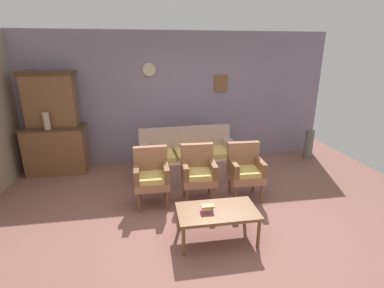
{
  "coord_description": "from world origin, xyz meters",
  "views": [
    {
      "loc": [
        -0.71,
        -3.37,
        2.29
      ],
      "look_at": [
        0.01,
        1.0,
        0.85
      ],
      "focal_mm": 26.54,
      "sensor_mm": 36.0,
      "label": 1
    }
  ],
  "objects_px": {
    "armchair_row_middle": "(245,169)",
    "book_stack_on_table": "(207,209)",
    "armchair_near_cabinet": "(198,171)",
    "coffee_table": "(217,213)",
    "floral_couch": "(188,160)",
    "floor_vase_by_wall": "(309,144)",
    "side_cabinet": "(57,149)",
    "armchair_near_couch_end": "(151,174)",
    "vase_on_cabinet": "(46,121)"
  },
  "relations": [
    {
      "from": "floral_couch",
      "to": "floor_vase_by_wall",
      "type": "distance_m",
      "value": 2.86
    },
    {
      "from": "vase_on_cabinet",
      "to": "floor_vase_by_wall",
      "type": "relative_size",
      "value": 0.49
    },
    {
      "from": "armchair_near_cabinet",
      "to": "armchair_near_couch_end",
      "type": "bearing_deg",
      "value": -178.97
    },
    {
      "from": "floral_couch",
      "to": "armchair_near_couch_end",
      "type": "height_order",
      "value": "same"
    },
    {
      "from": "coffee_table",
      "to": "side_cabinet",
      "type": "bearing_deg",
      "value": 134.54
    },
    {
      "from": "side_cabinet",
      "to": "armchair_near_cabinet",
      "type": "bearing_deg",
      "value": -31.53
    },
    {
      "from": "armchair_row_middle",
      "to": "book_stack_on_table",
      "type": "height_order",
      "value": "armchair_row_middle"
    },
    {
      "from": "armchair_row_middle",
      "to": "coffee_table",
      "type": "distance_m",
      "value": 1.26
    },
    {
      "from": "armchair_row_middle",
      "to": "coffee_table",
      "type": "relative_size",
      "value": 0.9
    },
    {
      "from": "side_cabinet",
      "to": "floor_vase_by_wall",
      "type": "xyz_separation_m",
      "value": [
        5.32,
        -0.1,
        -0.14
      ]
    },
    {
      "from": "vase_on_cabinet",
      "to": "floral_couch",
      "type": "distance_m",
      "value": 2.7
    },
    {
      "from": "floral_couch",
      "to": "book_stack_on_table",
      "type": "xyz_separation_m",
      "value": [
        -0.07,
        -2.03,
        0.14
      ]
    },
    {
      "from": "armchair_near_cabinet",
      "to": "armchair_row_middle",
      "type": "distance_m",
      "value": 0.77
    },
    {
      "from": "coffee_table",
      "to": "floral_couch",
      "type": "bearing_deg",
      "value": 91.89
    },
    {
      "from": "floral_couch",
      "to": "floor_vase_by_wall",
      "type": "height_order",
      "value": "floral_couch"
    },
    {
      "from": "side_cabinet",
      "to": "book_stack_on_table",
      "type": "height_order",
      "value": "side_cabinet"
    },
    {
      "from": "floral_couch",
      "to": "armchair_near_cabinet",
      "type": "xyz_separation_m",
      "value": [
        0.02,
        -0.95,
        0.17
      ]
    },
    {
      "from": "book_stack_on_table",
      "to": "floor_vase_by_wall",
      "type": "height_order",
      "value": "floor_vase_by_wall"
    },
    {
      "from": "armchair_near_cabinet",
      "to": "floor_vase_by_wall",
      "type": "relative_size",
      "value": 1.4
    },
    {
      "from": "coffee_table",
      "to": "vase_on_cabinet",
      "type": "bearing_deg",
      "value": 137.08
    },
    {
      "from": "armchair_near_couch_end",
      "to": "coffee_table",
      "type": "relative_size",
      "value": 0.9
    },
    {
      "from": "coffee_table",
      "to": "floor_vase_by_wall",
      "type": "relative_size",
      "value": 1.56
    },
    {
      "from": "side_cabinet",
      "to": "floor_vase_by_wall",
      "type": "distance_m",
      "value": 5.32
    },
    {
      "from": "coffee_table",
      "to": "armchair_near_cabinet",
      "type": "bearing_deg",
      "value": 92.29
    },
    {
      "from": "armchair_row_middle",
      "to": "armchair_near_couch_end",
      "type": "bearing_deg",
      "value": 179.1
    },
    {
      "from": "floral_couch",
      "to": "coffee_table",
      "type": "xyz_separation_m",
      "value": [
        0.07,
        -2.01,
        0.05
      ]
    },
    {
      "from": "side_cabinet",
      "to": "book_stack_on_table",
      "type": "xyz_separation_m",
      "value": [
        2.44,
        -2.64,
        -0.0
      ]
    },
    {
      "from": "side_cabinet",
      "to": "book_stack_on_table",
      "type": "distance_m",
      "value": 3.59
    },
    {
      "from": "armchair_row_middle",
      "to": "coffee_table",
      "type": "height_order",
      "value": "armchair_row_middle"
    },
    {
      "from": "side_cabinet",
      "to": "floral_couch",
      "type": "xyz_separation_m",
      "value": [
        2.51,
        -0.6,
        -0.14
      ]
    },
    {
      "from": "vase_on_cabinet",
      "to": "armchair_row_middle",
      "type": "xyz_separation_m",
      "value": [
        3.34,
        -1.41,
        -0.59
      ]
    },
    {
      "from": "side_cabinet",
      "to": "vase_on_cabinet",
      "type": "relative_size",
      "value": 3.63
    },
    {
      "from": "book_stack_on_table",
      "to": "vase_on_cabinet",
      "type": "bearing_deg",
      "value": 135.37
    },
    {
      "from": "armchair_near_cabinet",
      "to": "coffee_table",
      "type": "bearing_deg",
      "value": -87.71
    },
    {
      "from": "vase_on_cabinet",
      "to": "coffee_table",
      "type": "xyz_separation_m",
      "value": [
        2.62,
        -2.44,
        -0.71
      ]
    },
    {
      "from": "armchair_row_middle",
      "to": "floor_vase_by_wall",
      "type": "bearing_deg",
      "value": 36.38
    },
    {
      "from": "vase_on_cabinet",
      "to": "book_stack_on_table",
      "type": "relative_size",
      "value": 1.95
    },
    {
      "from": "coffee_table",
      "to": "floor_vase_by_wall",
      "type": "distance_m",
      "value": 3.72
    },
    {
      "from": "armchair_near_couch_end",
      "to": "coffee_table",
      "type": "height_order",
      "value": "armchair_near_couch_end"
    },
    {
      "from": "side_cabinet",
      "to": "vase_on_cabinet",
      "type": "distance_m",
      "value": 0.65
    },
    {
      "from": "side_cabinet",
      "to": "armchair_row_middle",
      "type": "distance_m",
      "value": 3.66
    },
    {
      "from": "armchair_row_middle",
      "to": "floor_vase_by_wall",
      "type": "xyz_separation_m",
      "value": [
        2.02,
        1.49,
        -0.18
      ]
    },
    {
      "from": "armchair_near_cabinet",
      "to": "armchair_row_middle",
      "type": "xyz_separation_m",
      "value": [
        0.76,
        -0.04,
        0.0
      ]
    },
    {
      "from": "armchair_near_cabinet",
      "to": "coffee_table",
      "type": "xyz_separation_m",
      "value": [
        0.04,
        -1.06,
        -0.12
      ]
    },
    {
      "from": "floral_couch",
      "to": "armchair_row_middle",
      "type": "distance_m",
      "value": 1.27
    },
    {
      "from": "floral_couch",
      "to": "coffee_table",
      "type": "height_order",
      "value": "floral_couch"
    },
    {
      "from": "side_cabinet",
      "to": "armchair_row_middle",
      "type": "relative_size",
      "value": 1.28
    },
    {
      "from": "side_cabinet",
      "to": "floor_vase_by_wall",
      "type": "bearing_deg",
      "value": -1.08
    },
    {
      "from": "side_cabinet",
      "to": "armchair_near_couch_end",
      "type": "distance_m",
      "value": 2.38
    },
    {
      "from": "armchair_near_couch_end",
      "to": "floor_vase_by_wall",
      "type": "height_order",
      "value": "armchair_near_couch_end"
    }
  ]
}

